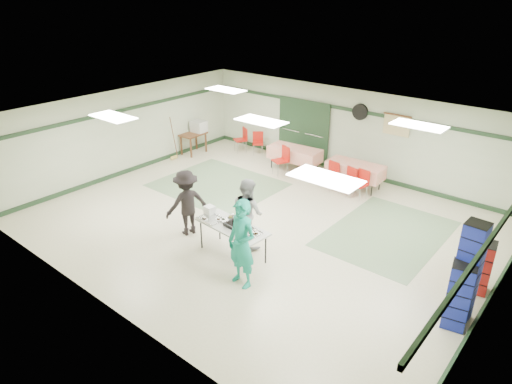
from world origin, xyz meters
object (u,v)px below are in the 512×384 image
Objects in this scene: serving_table at (232,228)px; crate_stack_red at (480,267)px; dining_table_a at (355,169)px; printer_table at (193,136)px; broom at (174,138)px; chair_loose_b at (242,137)px; crate_stack_blue_a at (467,272)px; volunteer_teal at (242,244)px; chair_a at (349,178)px; office_printer at (199,126)px; volunteer_dark at (187,203)px; dining_table_b at (295,153)px; volunteer_grey at (248,213)px; chair_c at (361,181)px; chair_d at (283,158)px; crate_stack_blue_b at (459,296)px; chair_b at (332,173)px; chair_loose_a at (258,141)px.

crate_stack_red is (4.62, 2.16, -0.17)m from serving_table.
dining_table_a reaches higher than printer_table.
serving_table is 1.19× the size of broom.
chair_loose_b is 0.45× the size of crate_stack_blue_a.
chair_a is (-0.48, 5.25, -0.44)m from volunteer_teal.
chair_loose_b is 9.64m from crate_stack_red.
office_printer is at bearing 80.83° from broom.
dining_table_b is at bearing -156.52° from volunteer_dark.
volunteer_grey reaches higher than chair_c.
chair_loose_b is 0.81× the size of crate_stack_red.
printer_table is at bearing -149.87° from chair_d.
chair_c is 5.23m from crate_stack_blue_a.
crate_stack_blue_b is (6.16, 0.73, -0.18)m from volunteer_dark.
volunteer_teal is 2.52m from volunteer_dark.
chair_b is 5.41m from crate_stack_red.
broom reaches higher than chair_a.
dining_table_a is at bearing 7.15° from printer_table.
volunteer_teal reaches higher than chair_b.
crate_stack_blue_a is (9.07, -4.35, 0.44)m from chair_loose_b.
chair_b is (-0.59, 0.00, 0.02)m from chair_a.
chair_b is at bearing 153.30° from crate_stack_red.
crate_stack_red is 10.49m from printer_table.
crate_stack_blue_a reaches higher than broom.
volunteer_teal reaches higher than chair_d.
crate_stack_blue_b is (3.86, -3.79, 0.13)m from chair_c.
crate_stack_blue_a is at bearing -45.43° from dining_table_a.
chair_b is 6.14m from crate_stack_blue_b.
broom is (-10.38, 2.25, -0.20)m from crate_stack_blue_a.
volunteer_teal is at bearing -154.99° from crate_stack_blue_a.
chair_b is at bearing -177.46° from volunteer_dark.
dining_table_b is 7.88m from crate_stack_blue_b.
office_printer is at bearing 87.64° from printer_table.
chair_loose_b is at bearing 158.30° from chair_loose_a.
printer_table is at bearing -166.23° from chair_c.
serving_table is 4.76m from crate_stack_blue_a.
volunteer_teal reaches higher than broom.
dining_table_b is 2.07× the size of chair_b.
volunteer_grey is 1.97× the size of chair_c.
chair_b is at bearing 17.21° from chair_loose_b.
chair_c is at bearing -50.51° from dining_table_a.
crate_stack_blue_b is 10.93m from office_printer.
broom is (-6.01, -1.82, 0.21)m from dining_table_a.
chair_loose_b is 1.77m from printer_table.
dining_table_b is at bearing -52.85° from chair_loose_a.
broom reaches higher than chair_loose_a.
serving_table is 1.54m from volunteer_dark.
chair_d is (-0.47, 4.53, -0.25)m from volunteer_dark.
dining_table_a is 1.99× the size of chair_b.
crate_stack_red reaches higher than chair_loose_b.
volunteer_grey is 4.59m from dining_table_a.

